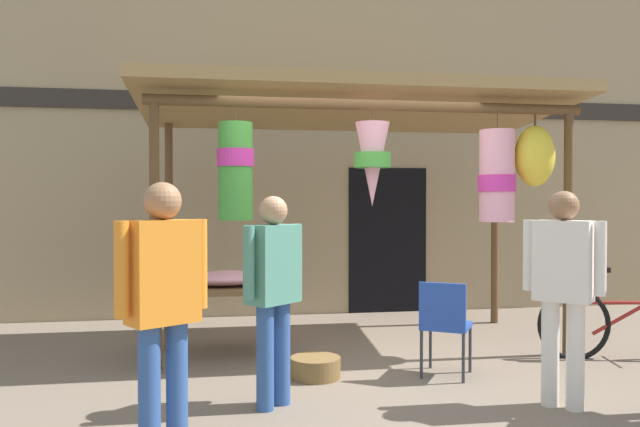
{
  "coord_description": "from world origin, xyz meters",
  "views": [
    {
      "loc": [
        -1.26,
        -5.67,
        1.54
      ],
      "look_at": [
        -0.18,
        0.89,
        1.41
      ],
      "focal_mm": 34.88,
      "sensor_mm": 36.0,
      "label": 1
    }
  ],
  "objects_px": {
    "passerby_at_right": "(563,280)",
    "display_table": "(224,293)",
    "folding_chair": "(445,320)",
    "parked_bicycle": "(628,323)",
    "wicker_basket_by_table": "(316,367)",
    "customer_foreground": "(163,296)",
    "vendor_in_orange": "(273,283)",
    "flower_heap_on_table": "(228,278)"
  },
  "relations": [
    {
      "from": "display_table",
      "to": "passerby_at_right",
      "type": "distance_m",
      "value": 3.17
    },
    {
      "from": "display_table",
      "to": "customer_foreground",
      "type": "bearing_deg",
      "value": -98.9
    },
    {
      "from": "display_table",
      "to": "passerby_at_right",
      "type": "bearing_deg",
      "value": -38.32
    },
    {
      "from": "wicker_basket_by_table",
      "to": "passerby_at_right",
      "type": "xyz_separation_m",
      "value": [
        1.69,
        -1.07,
        0.86
      ]
    },
    {
      "from": "folding_chair",
      "to": "parked_bicycle",
      "type": "relative_size",
      "value": 0.49
    },
    {
      "from": "wicker_basket_by_table",
      "to": "customer_foreground",
      "type": "distance_m",
      "value": 2.12
    },
    {
      "from": "display_table",
      "to": "wicker_basket_by_table",
      "type": "distance_m",
      "value": 1.29
    },
    {
      "from": "flower_heap_on_table",
      "to": "wicker_basket_by_table",
      "type": "xyz_separation_m",
      "value": [
        0.74,
        -0.94,
        -0.68
      ]
    },
    {
      "from": "parked_bicycle",
      "to": "passerby_at_right",
      "type": "bearing_deg",
      "value": -139.17
    },
    {
      "from": "parked_bicycle",
      "to": "vendor_in_orange",
      "type": "relative_size",
      "value": 1.09
    },
    {
      "from": "display_table",
      "to": "folding_chair",
      "type": "height_order",
      "value": "folding_chair"
    },
    {
      "from": "display_table",
      "to": "folding_chair",
      "type": "relative_size",
      "value": 1.52
    },
    {
      "from": "flower_heap_on_table",
      "to": "folding_chair",
      "type": "height_order",
      "value": "flower_heap_on_table"
    },
    {
      "from": "parked_bicycle",
      "to": "vendor_in_orange",
      "type": "bearing_deg",
      "value": -166.43
    },
    {
      "from": "customer_foreground",
      "to": "passerby_at_right",
      "type": "xyz_separation_m",
      "value": [
        2.85,
        0.47,
        -0.02
      ]
    },
    {
      "from": "customer_foreground",
      "to": "vendor_in_orange",
      "type": "bearing_deg",
      "value": 48.98
    },
    {
      "from": "folding_chair",
      "to": "wicker_basket_by_table",
      "type": "bearing_deg",
      "value": 171.2
    },
    {
      "from": "wicker_basket_by_table",
      "to": "parked_bicycle",
      "type": "relative_size",
      "value": 0.25
    },
    {
      "from": "parked_bicycle",
      "to": "customer_foreground",
      "type": "relative_size",
      "value": 1.04
    },
    {
      "from": "display_table",
      "to": "folding_chair",
      "type": "xyz_separation_m",
      "value": [
        1.89,
        -1.06,
        -0.13
      ]
    },
    {
      "from": "display_table",
      "to": "customer_foreground",
      "type": "xyz_separation_m",
      "value": [
        -0.38,
        -2.43,
        0.35
      ]
    },
    {
      "from": "customer_foreground",
      "to": "passerby_at_right",
      "type": "distance_m",
      "value": 2.89
    },
    {
      "from": "flower_heap_on_table",
      "to": "vendor_in_orange",
      "type": "height_order",
      "value": "vendor_in_orange"
    },
    {
      "from": "flower_heap_on_table",
      "to": "parked_bicycle",
      "type": "height_order",
      "value": "parked_bicycle"
    },
    {
      "from": "parked_bicycle",
      "to": "customer_foreground",
      "type": "bearing_deg",
      "value": -158.36
    },
    {
      "from": "folding_chair",
      "to": "wicker_basket_by_table",
      "type": "height_order",
      "value": "folding_chair"
    },
    {
      "from": "display_table",
      "to": "vendor_in_orange",
      "type": "xyz_separation_m",
      "value": [
        0.35,
        -1.59,
        0.3
      ]
    },
    {
      "from": "flower_heap_on_table",
      "to": "wicker_basket_by_table",
      "type": "relative_size",
      "value": 1.78
    },
    {
      "from": "customer_foreground",
      "to": "passerby_at_right",
      "type": "bearing_deg",
      "value": 9.4
    },
    {
      "from": "folding_chair",
      "to": "passerby_at_right",
      "type": "distance_m",
      "value": 1.16
    },
    {
      "from": "wicker_basket_by_table",
      "to": "customer_foreground",
      "type": "xyz_separation_m",
      "value": [
        -1.16,
        -1.54,
        0.89
      ]
    },
    {
      "from": "flower_heap_on_table",
      "to": "customer_foreground",
      "type": "bearing_deg",
      "value": -99.53
    },
    {
      "from": "display_table",
      "to": "wicker_basket_by_table",
      "type": "relative_size",
      "value": 2.93
    },
    {
      "from": "vendor_in_orange",
      "to": "display_table",
      "type": "bearing_deg",
      "value": 102.43
    },
    {
      "from": "passerby_at_right",
      "to": "display_table",
      "type": "bearing_deg",
      "value": 141.68
    },
    {
      "from": "display_table",
      "to": "passerby_at_right",
      "type": "xyz_separation_m",
      "value": [
        2.47,
        -1.95,
        0.32
      ]
    },
    {
      "from": "customer_foreground",
      "to": "wicker_basket_by_table",
      "type": "bearing_deg",
      "value": 53.1
    },
    {
      "from": "flower_heap_on_table",
      "to": "parked_bicycle",
      "type": "bearing_deg",
      "value": -11.58
    },
    {
      "from": "display_table",
      "to": "vendor_in_orange",
      "type": "distance_m",
      "value": 1.65
    },
    {
      "from": "passerby_at_right",
      "to": "flower_heap_on_table",
      "type": "bearing_deg",
      "value": 140.49
    },
    {
      "from": "folding_chair",
      "to": "vendor_in_orange",
      "type": "height_order",
      "value": "vendor_in_orange"
    },
    {
      "from": "parked_bicycle",
      "to": "customer_foreground",
      "type": "height_order",
      "value": "customer_foreground"
    }
  ]
}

